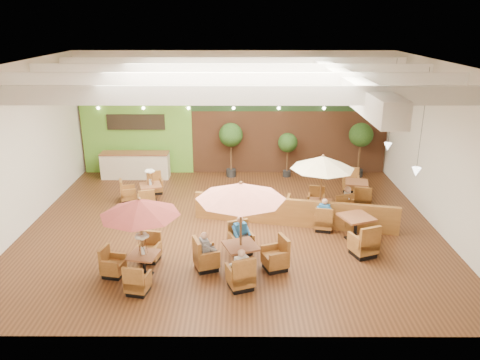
{
  "coord_description": "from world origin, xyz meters",
  "views": [
    {
      "loc": [
        0.35,
        -14.85,
        6.87
      ],
      "look_at": [
        0.3,
        0.5,
        1.5
      ],
      "focal_mm": 35.0,
      "sensor_mm": 36.0,
      "label": 1
    }
  ],
  "objects_px": {
    "service_counter": "(135,165)",
    "diner_4": "(345,200)",
    "table_1": "(241,211)",
    "table_4": "(355,228)",
    "diner_1": "(241,231)",
    "diner_3": "(324,210)",
    "topiary_0": "(231,137)",
    "booth_divider": "(294,213)",
    "diner_0": "(241,264)",
    "diner_2": "(206,246)",
    "table_5": "(356,191)",
    "table_3": "(145,191)",
    "topiary_1": "(288,144)",
    "table_0": "(139,220)",
    "topiary_2": "(361,137)",
    "table_2": "(322,175)"
  },
  "relations": [
    {
      "from": "service_counter",
      "to": "topiary_0",
      "type": "bearing_deg",
      "value": 2.68
    },
    {
      "from": "table_0",
      "to": "topiary_1",
      "type": "distance_m",
      "value": 9.91
    },
    {
      "from": "table_5",
      "to": "diner_4",
      "type": "relative_size",
      "value": 3.32
    },
    {
      "from": "table_2",
      "to": "topiary_2",
      "type": "height_order",
      "value": "topiary_2"
    },
    {
      "from": "table_0",
      "to": "diner_1",
      "type": "xyz_separation_m",
      "value": [
        2.74,
        1.36,
        -0.96
      ]
    },
    {
      "from": "table_3",
      "to": "diner_2",
      "type": "height_order",
      "value": "table_3"
    },
    {
      "from": "table_4",
      "to": "topiary_2",
      "type": "distance_m",
      "value": 6.75
    },
    {
      "from": "table_2",
      "to": "diner_3",
      "type": "bearing_deg",
      "value": -77.23
    },
    {
      "from": "topiary_0",
      "to": "diner_3",
      "type": "bearing_deg",
      "value": -60.12
    },
    {
      "from": "topiary_2",
      "to": "diner_4",
      "type": "distance_m",
      "value": 5.17
    },
    {
      "from": "table_5",
      "to": "topiary_0",
      "type": "relative_size",
      "value": 1.09
    },
    {
      "from": "topiary_1",
      "to": "service_counter",
      "type": "bearing_deg",
      "value": -178.32
    },
    {
      "from": "table_4",
      "to": "diner_3",
      "type": "height_order",
      "value": "diner_3"
    },
    {
      "from": "booth_divider",
      "to": "table_3",
      "type": "height_order",
      "value": "table_3"
    },
    {
      "from": "table_4",
      "to": "table_2",
      "type": "bearing_deg",
      "value": 98.26
    },
    {
      "from": "topiary_0",
      "to": "table_3",
      "type": "bearing_deg",
      "value": -136.85
    },
    {
      "from": "topiary_0",
      "to": "topiary_1",
      "type": "relative_size",
      "value": 1.22
    },
    {
      "from": "booth_divider",
      "to": "diner_3",
      "type": "relative_size",
      "value": 9.87
    },
    {
      "from": "topiary_1",
      "to": "diner_1",
      "type": "relative_size",
      "value": 2.74
    },
    {
      "from": "table_4",
      "to": "topiary_0",
      "type": "distance_m",
      "value": 7.77
    },
    {
      "from": "diner_1",
      "to": "diner_3",
      "type": "height_order",
      "value": "diner_1"
    },
    {
      "from": "diner_2",
      "to": "diner_4",
      "type": "height_order",
      "value": "diner_4"
    },
    {
      "from": "table_0",
      "to": "diner_2",
      "type": "xyz_separation_m",
      "value": [
        1.76,
        0.37,
        -0.97
      ]
    },
    {
      "from": "table_1",
      "to": "diner_1",
      "type": "height_order",
      "value": "table_1"
    },
    {
      "from": "table_1",
      "to": "table_4",
      "type": "height_order",
      "value": "table_1"
    },
    {
      "from": "table_0",
      "to": "topiary_0",
      "type": "relative_size",
      "value": 0.97
    },
    {
      "from": "table_3",
      "to": "diner_1",
      "type": "xyz_separation_m",
      "value": [
        3.75,
        -4.22,
        0.29
      ]
    },
    {
      "from": "topiary_1",
      "to": "diner_1",
      "type": "distance_m",
      "value": 7.63
    },
    {
      "from": "topiary_0",
      "to": "table_1",
      "type": "bearing_deg",
      "value": -86.87
    },
    {
      "from": "table_4",
      "to": "topiary_2",
      "type": "height_order",
      "value": "topiary_2"
    },
    {
      "from": "booth_divider",
      "to": "diner_4",
      "type": "distance_m",
      "value": 1.96
    },
    {
      "from": "diner_0",
      "to": "diner_2",
      "type": "xyz_separation_m",
      "value": [
        -0.98,
        0.98,
        0.0
      ]
    },
    {
      "from": "table_5",
      "to": "diner_1",
      "type": "height_order",
      "value": "diner_1"
    },
    {
      "from": "diner_2",
      "to": "diner_0",
      "type": "bearing_deg",
      "value": 23.38
    },
    {
      "from": "booth_divider",
      "to": "table_0",
      "type": "height_order",
      "value": "table_0"
    },
    {
      "from": "topiary_1",
      "to": "table_0",
      "type": "bearing_deg",
      "value": -119.1
    },
    {
      "from": "table_0",
      "to": "table_4",
      "type": "xyz_separation_m",
      "value": [
        6.45,
        2.26,
        -1.29
      ]
    },
    {
      "from": "table_3",
      "to": "topiary_1",
      "type": "relative_size",
      "value": 1.25
    },
    {
      "from": "service_counter",
      "to": "diner_1",
      "type": "xyz_separation_m",
      "value": [
        4.73,
        -7.1,
        0.15
      ]
    },
    {
      "from": "diner_1",
      "to": "diner_3",
      "type": "bearing_deg",
      "value": -174.31
    },
    {
      "from": "topiary_2",
      "to": "diner_1",
      "type": "height_order",
      "value": "topiary_2"
    },
    {
      "from": "diner_2",
      "to": "diner_3",
      "type": "relative_size",
      "value": 1.0
    },
    {
      "from": "diner_0",
      "to": "diner_2",
      "type": "relative_size",
      "value": 0.99
    },
    {
      "from": "topiary_1",
      "to": "table_2",
      "type": "bearing_deg",
      "value": -81.32
    },
    {
      "from": "topiary_1",
      "to": "diner_1",
      "type": "height_order",
      "value": "topiary_1"
    },
    {
      "from": "table_2",
      "to": "topiary_2",
      "type": "xyz_separation_m",
      "value": [
        2.49,
        4.79,
        0.17
      ]
    },
    {
      "from": "table_5",
      "to": "diner_4",
      "type": "bearing_deg",
      "value": -101.16
    },
    {
      "from": "booth_divider",
      "to": "diner_3",
      "type": "bearing_deg",
      "value": -8.65
    },
    {
      "from": "service_counter",
      "to": "diner_4",
      "type": "height_order",
      "value": "diner_4"
    },
    {
      "from": "table_4",
      "to": "topiary_1",
      "type": "distance_m",
      "value": 6.69
    }
  ]
}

